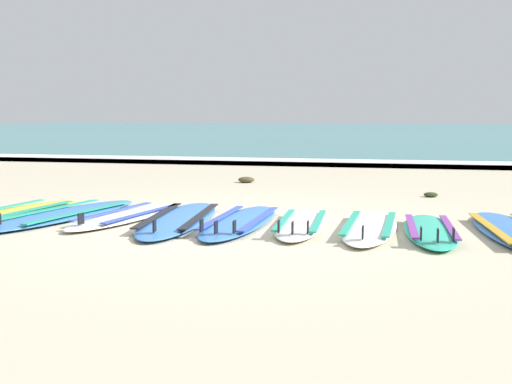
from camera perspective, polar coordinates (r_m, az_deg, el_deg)
name	(u,v)px	position (r m, az deg, el deg)	size (l,w,h in m)	color
ground_plane	(230,225)	(6.65, -2.30, -2.93)	(80.00, 80.00, 0.00)	#C1B599
sea	(380,131)	(43.92, 10.75, 5.29)	(80.00, 60.00, 0.10)	teal
wave_foam_strip	(326,163)	(14.52, 6.10, 2.55)	(80.00, 1.01, 0.11)	white
surfboard_0	(12,213)	(7.72, -20.46, -1.73)	(0.79, 2.29, 0.18)	yellow
surfboard_1	(64,214)	(7.44, -16.40, -1.88)	(1.02, 2.56, 0.18)	#3875CC
surfboard_2	(128,216)	(7.17, -11.09, -2.05)	(0.85, 2.13, 0.18)	white
surfboard_3	(179,219)	(6.88, -6.70, -2.33)	(0.88, 2.52, 0.18)	#3875CC
surfboard_4	(240,221)	(6.67, -1.40, -2.58)	(0.56, 2.23, 0.18)	#3875CC
surfboard_5	(301,224)	(6.54, 3.95, -2.79)	(0.58, 1.93, 0.18)	white
surfboard_6	(370,227)	(6.45, 9.87, -3.00)	(0.55, 2.08, 0.18)	white
surfboard_7	(430,230)	(6.38, 14.96, -3.24)	(0.56, 1.94, 0.18)	#2DB793
seaweed_clump_near_shoreline	(431,195)	(9.22, 14.99, -0.22)	(0.19, 0.15, 0.07)	#2D381E
seaweed_clump_mid_sand	(246,180)	(10.79, -0.85, 1.08)	(0.27, 0.22, 0.10)	#4C4228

